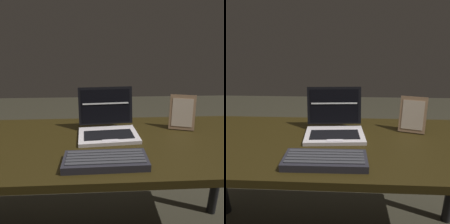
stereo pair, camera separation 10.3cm
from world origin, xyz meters
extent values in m
cube|color=black|center=(0.00, 0.00, 0.73)|extent=(1.75, 0.68, 0.04)
cube|color=silver|center=(0.03, 0.05, 0.76)|extent=(0.32, 0.24, 0.02)
cube|color=black|center=(0.03, 0.03, 0.77)|extent=(0.26, 0.14, 0.00)
cube|color=silver|center=(0.03, -0.04, 0.77)|extent=(0.08, 0.04, 0.00)
cube|color=black|center=(0.02, 0.17, 0.88)|extent=(0.30, 0.07, 0.21)
cube|color=black|center=(0.02, 0.16, 0.88)|extent=(0.27, 0.06, 0.18)
cube|color=silver|center=(0.02, 0.16, 0.90)|extent=(0.26, 0.02, 0.01)
cube|color=#26252D|center=(0.01, -0.22, 0.76)|extent=(0.34, 0.14, 0.03)
cube|color=#38383D|center=(0.01, -0.26, 0.78)|extent=(0.31, 0.02, 0.00)
cube|color=#38383D|center=(0.01, -0.24, 0.78)|extent=(0.31, 0.02, 0.00)
cube|color=#38383D|center=(0.01, -0.22, 0.78)|extent=(0.31, 0.02, 0.00)
cube|color=#38383D|center=(0.01, -0.19, 0.78)|extent=(0.31, 0.02, 0.00)
cube|color=#38383D|center=(0.01, -0.17, 0.78)|extent=(0.31, 0.02, 0.00)
cube|color=#946F50|center=(0.45, 0.13, 0.85)|extent=(0.15, 0.09, 0.19)
cube|color=#C4B097|center=(0.44, 0.13, 0.85)|extent=(0.12, 0.07, 0.15)
cube|color=#946F50|center=(0.46, 0.17, 0.76)|extent=(0.02, 0.02, 0.03)
camera|label=1|loc=(-0.01, -0.95, 1.20)|focal=33.33mm
camera|label=2|loc=(0.10, -0.95, 1.20)|focal=33.33mm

